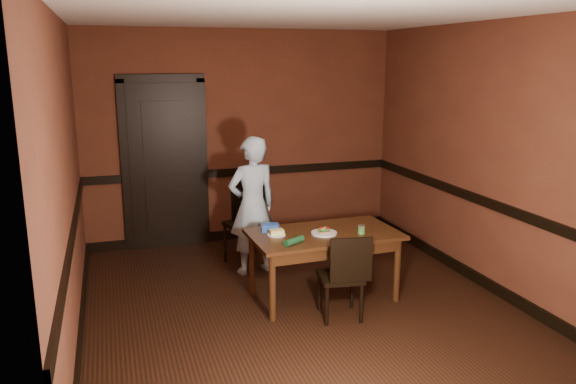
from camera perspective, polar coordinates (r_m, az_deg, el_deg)
floor at (r=5.54m, az=1.13°, el=-11.44°), size 4.00×4.50×0.01m
ceiling at (r=5.05m, az=1.28°, el=17.64°), size 4.00×4.50×0.01m
wall_back at (r=7.26m, az=-4.62°, el=5.59°), size 4.00×0.02×2.70m
wall_front at (r=3.15m, az=14.71°, el=-5.02°), size 4.00×0.02×2.70m
wall_left at (r=4.87m, az=-21.67°, el=0.88°), size 0.02×4.50×2.70m
wall_right at (r=6.07m, az=19.39°, el=3.36°), size 0.02×4.50×2.70m
dado_back at (r=7.32m, az=-4.53°, el=2.08°), size 4.00×0.03×0.10m
dado_left at (r=4.97m, az=-21.06°, el=-4.17°), size 0.03×4.50×0.10m
dado_right at (r=6.15m, az=18.96°, el=-0.77°), size 0.03×4.50×0.10m
baseboard_back at (r=7.53m, az=-4.41°, el=-4.21°), size 4.00×0.03×0.12m
baseboard_left at (r=5.27m, az=-20.29°, el=-12.92°), size 0.03×4.50×0.12m
baseboard_right at (r=6.39m, az=18.39°, el=-8.10°), size 0.03×4.50×0.12m
door at (r=7.11m, az=-12.40°, el=3.04°), size 1.05×0.07×2.20m
dining_table at (r=5.61m, az=3.62°, el=-7.41°), size 1.47×0.86×0.68m
chair_far at (r=6.48m, az=-4.06°, el=-3.12°), size 0.57×0.57×0.98m
chair_near at (r=5.18m, az=5.35°, el=-8.42°), size 0.43×0.43×0.81m
person at (r=6.13m, az=-3.63°, el=-1.41°), size 0.62×0.47×1.53m
sandwich_plate at (r=5.45m, az=3.67°, el=-4.08°), size 0.25×0.25×0.06m
sauce_jar at (r=5.48m, az=7.47°, el=-3.79°), size 0.07×0.07×0.09m
cheese_saucer at (r=5.39m, az=-1.18°, el=-4.18°), size 0.18×0.18×0.06m
food_tub at (r=5.52m, az=-1.84°, el=-3.63°), size 0.19×0.15×0.07m
wrapped_veg at (r=5.13m, az=0.60°, el=-4.99°), size 0.22×0.16×0.06m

